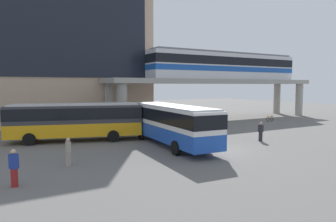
# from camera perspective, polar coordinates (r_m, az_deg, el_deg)

# --- Properties ---
(ground_plane) EXTENTS (120.00, 120.00, 0.00)m
(ground_plane) POSITION_cam_1_polar(r_m,az_deg,el_deg) (31.54, -2.35, -3.93)
(ground_plane) COLOR #605E5B
(station_building) EXTENTS (25.57, 12.87, 21.14)m
(station_building) POSITION_cam_1_polar(r_m,az_deg,el_deg) (43.66, -22.27, 12.07)
(station_building) COLOR tan
(station_building) RESTS_ON ground_plane
(elevated_platform) EXTENTS (32.24, 5.99, 5.61)m
(elevated_platform) POSITION_cam_1_polar(r_m,az_deg,el_deg) (43.69, 8.98, 4.80)
(elevated_platform) COLOR #9E9B93
(elevated_platform) RESTS_ON ground_plane
(train) EXTENTS (24.30, 2.96, 3.84)m
(train) POSITION_cam_1_polar(r_m,az_deg,el_deg) (44.91, 10.83, 8.29)
(train) COLOR silver
(train) RESTS_ON elevated_platform
(bus_main) EXTENTS (3.27, 11.18, 3.22)m
(bus_main) POSITION_cam_1_polar(r_m,az_deg,el_deg) (24.20, 0.71, -1.83)
(bus_main) COLOR #1E4CB2
(bus_main) RESTS_ON ground_plane
(bus_secondary) EXTENTS (11.31, 5.49, 3.22)m
(bus_secondary) POSITION_cam_1_polar(r_m,az_deg,el_deg) (27.39, -16.79, -1.26)
(bus_secondary) COLOR orange
(bus_secondary) RESTS_ON ground_plane
(bicycle_black) EXTENTS (1.68, 0.73, 1.04)m
(bicycle_black) POSITION_cam_1_polar(r_m,az_deg,el_deg) (34.38, 6.42, -2.62)
(bicycle_black) COLOR black
(bicycle_black) RESTS_ON ground_plane
(bicycle_green) EXTENTS (1.75, 0.48, 1.04)m
(bicycle_green) POSITION_cam_1_polar(r_m,az_deg,el_deg) (36.09, 2.80, -2.25)
(bicycle_green) COLOR black
(bicycle_green) RESTS_ON ground_plane
(bicycle_orange) EXTENTS (1.75, 0.49, 1.04)m
(bicycle_orange) POSITION_cam_1_polar(r_m,az_deg,el_deg) (42.78, 18.43, -1.38)
(bicycle_orange) COLOR black
(bicycle_orange) RESTS_ON ground_plane
(bicycle_blue) EXTENTS (1.77, 0.38, 1.04)m
(bicycle_blue) POSITION_cam_1_polar(r_m,az_deg,el_deg) (32.85, 0.94, -2.94)
(bicycle_blue) COLOR black
(bicycle_blue) RESTS_ON ground_plane
(pedestrian_at_kerb) EXTENTS (0.32, 0.42, 1.65)m
(pedestrian_at_kerb) POSITION_cam_1_polar(r_m,az_deg,el_deg) (27.50, 16.85, -3.80)
(pedestrian_at_kerb) COLOR #26262D
(pedestrian_at_kerb) RESTS_ON ground_plane
(pedestrian_waiting_near_stop) EXTENTS (0.45, 0.48, 1.81)m
(pedestrian_waiting_near_stop) POSITION_cam_1_polar(r_m,az_deg,el_deg) (16.37, -26.73, -9.60)
(pedestrian_waiting_near_stop) COLOR maroon
(pedestrian_waiting_near_stop) RESTS_ON ground_plane
(pedestrian_near_building) EXTENTS (0.32, 0.41, 1.69)m
(pedestrian_near_building) POSITION_cam_1_polar(r_m,az_deg,el_deg) (19.31, -18.05, -7.36)
(pedestrian_near_building) COLOR gray
(pedestrian_near_building) RESTS_ON ground_plane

